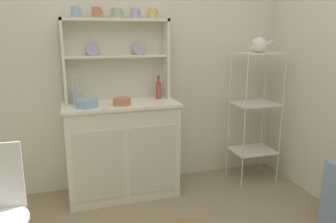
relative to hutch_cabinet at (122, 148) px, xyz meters
name	(u,v)px	position (x,y,z in m)	size (l,w,h in m)	color
wall_back	(119,54)	(0.04, 0.26, 0.81)	(3.84, 0.05, 2.50)	silver
hutch_cabinet	(122,148)	(0.00, 0.00, 0.00)	(0.98, 0.45, 0.85)	silver
hutch_shelf_unit	(116,53)	(0.00, 0.16, 0.82)	(0.91, 0.18, 0.71)	silver
bakers_rack	(255,103)	(1.28, -0.06, 0.34)	(0.41, 0.33, 1.26)	silver
cup_sky_0	(76,12)	(-0.32, 0.12, 1.16)	(0.09, 0.07, 0.09)	#8EB2D1
cup_terracotta_1	(97,12)	(-0.15, 0.12, 1.16)	(0.09, 0.08, 0.09)	#C67556
cup_sage_2	(117,13)	(0.01, 0.12, 1.16)	(0.10, 0.08, 0.08)	#9EB78E
cup_lilac_3	(135,13)	(0.17, 0.12, 1.16)	(0.09, 0.07, 0.08)	#B79ECC
cup_gold_4	(152,13)	(0.32, 0.12, 1.16)	(0.09, 0.08, 0.09)	#DBB760
bowl_mixing_large	(87,103)	(-0.29, -0.07, 0.45)	(0.18, 0.18, 0.06)	#8EB2D1
bowl_floral_medium	(122,101)	(0.00, -0.07, 0.44)	(0.15, 0.15, 0.06)	#C67556
jam_bottle	(158,90)	(0.36, 0.09, 0.50)	(0.05, 0.05, 0.21)	#B74C47
utensil_jar	(76,97)	(-0.36, 0.08, 0.47)	(0.08, 0.08, 0.25)	#B2B7C6
porcelain_teapot	(259,45)	(1.28, -0.06, 0.89)	(0.23, 0.14, 0.16)	white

